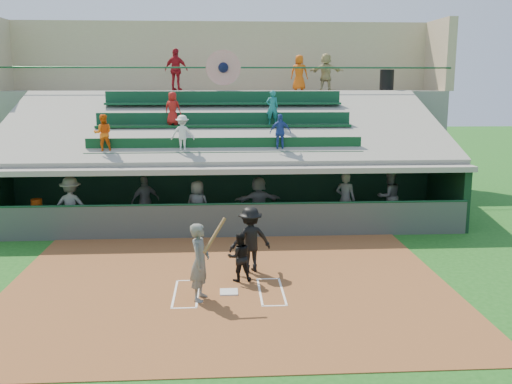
{
  "coord_description": "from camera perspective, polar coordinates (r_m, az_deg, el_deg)",
  "views": [
    {
      "loc": [
        -0.16,
        -13.03,
        5.03
      ],
      "look_at": [
        0.87,
        3.5,
        1.8
      ],
      "focal_mm": 40.0,
      "sensor_mm": 36.0,
      "label": 1
    }
  ],
  "objects": [
    {
      "name": "dugout_floor",
      "position": [
        20.41,
        -3.03,
        -3.19
      ],
      "size": [
        16.0,
        3.5,
        0.04
      ],
      "primitive_type": "cube",
      "color": "gray",
      "rests_on": "ground"
    },
    {
      "name": "dugout_bench",
      "position": [
        21.45,
        -3.68,
        -1.9
      ],
      "size": [
        13.29,
        0.78,
        0.4
      ],
      "primitive_type": "cube",
      "rotation": [
        0.0,
        0.0,
        0.03
      ],
      "color": "olive",
      "rests_on": "dugout_floor"
    },
    {
      "name": "concourse_slab",
      "position": [
        26.67,
        -3.23,
        5.14
      ],
      "size": [
        20.0,
        3.0,
        4.6
      ],
      "primitive_type": "cube",
      "color": "gray",
      "rests_on": "ground"
    },
    {
      "name": "water_cooler",
      "position": [
        20.56,
        -21.09,
        -1.16
      ],
      "size": [
        0.36,
        0.36,
        0.36
      ],
      "primitive_type": "cylinder",
      "color": "#C5440B",
      "rests_on": "white_table"
    },
    {
      "name": "concourse_staff_c",
      "position": [
        26.61,
        7.01,
        11.83
      ],
      "size": [
        1.63,
        1.0,
        1.67
      ],
      "primitive_type": "imported",
      "rotation": [
        0.0,
        0.0,
        2.79
      ],
      "color": "tan",
      "rests_on": "concourse_slab"
    },
    {
      "name": "ground",
      "position": [
        13.97,
        -2.73,
        -10.08
      ],
      "size": [
        100.0,
        100.0,
        0.0
      ],
      "primitive_type": "plane",
      "color": "#195217",
      "rests_on": "ground"
    },
    {
      "name": "concourse_staff_a",
      "position": [
        26.08,
        -7.98,
        12.02
      ],
      "size": [
        1.18,
        0.81,
        1.85
      ],
      "primitive_type": "imported",
      "rotation": [
        0.0,
        0.0,
        2.78
      ],
      "color": "#A3121C",
      "rests_on": "concourse_slab"
    },
    {
      "name": "home_umpire",
      "position": [
        15.2,
        -0.58,
        -4.75
      ],
      "size": [
        1.26,
        0.91,
        1.75
      ],
      "primitive_type": "imported",
      "rotation": [
        0.0,
        0.0,
        3.39
      ],
      "color": "black",
      "rests_on": "dirt_slab"
    },
    {
      "name": "grandstand",
      "position": [
        23.71,
        -3.2,
        4.3
      ],
      "size": [
        20.4,
        10.4,
        7.8
      ],
      "color": "#474B46",
      "rests_on": "ground"
    },
    {
      "name": "white_table",
      "position": [
        20.63,
        -21.22,
        -2.69
      ],
      "size": [
        0.93,
        0.76,
        0.73
      ],
      "primitive_type": "cube",
      "rotation": [
        0.0,
        0.0,
        -0.18
      ],
      "color": "silver",
      "rests_on": "dugout_floor"
    },
    {
      "name": "concourse_staff_b",
      "position": [
        26.26,
        4.34,
        11.8
      ],
      "size": [
        0.88,
        0.68,
        1.59
      ],
      "primitive_type": "imported",
      "rotation": [
        0.0,
        0.0,
        2.89
      ],
      "color": "#D0520C",
      "rests_on": "concourse_slab"
    },
    {
      "name": "catcher",
      "position": [
        14.54,
        -1.67,
        -6.5
      ],
      "size": [
        0.67,
        0.56,
        1.26
      ],
      "primitive_type": "imported",
      "rotation": [
        0.0,
        0.0,
        3.28
      ],
      "color": "black",
      "rests_on": "dirt_slab"
    },
    {
      "name": "batter_at_plate",
      "position": [
        13.3,
        -5.62,
        -6.94
      ],
      "size": [
        0.92,
        0.79,
        1.95
      ],
      "color": "#535550",
      "rests_on": "dirt_slab"
    },
    {
      "name": "dugout_player_b",
      "position": [
        20.34,
        -11.0,
        -0.85
      ],
      "size": [
        1.1,
        0.88,
        1.74
      ],
      "primitive_type": "imported",
      "rotation": [
        0.0,
        0.0,
        3.66
      ],
      "color": "#5F625C",
      "rests_on": "dugout_floor"
    },
    {
      "name": "dugout_player_d",
      "position": [
        19.75,
        0.25,
        -0.97
      ],
      "size": [
        1.7,
        0.79,
        1.77
      ],
      "primitive_type": "imported",
      "rotation": [
        0.0,
        0.0,
        3.31
      ],
      "color": "#5F625D",
      "rests_on": "dugout_floor"
    },
    {
      "name": "dugout_player_c",
      "position": [
        19.37,
        -5.86,
        -1.36
      ],
      "size": [
        0.98,
        0.83,
        1.7
      ],
      "primitive_type": "imported",
      "rotation": [
        0.0,
        0.0,
        2.73
      ],
      "color": "#545853",
      "rests_on": "dugout_floor"
    },
    {
      "name": "dugout_player_a",
      "position": [
        19.73,
        -17.99,
        -1.32
      ],
      "size": [
        1.26,
        0.75,
        1.91
      ],
      "primitive_type": "imported",
      "rotation": [
        0.0,
        0.0,
        3.11
      ],
      "color": "#60625D",
      "rests_on": "dugout_floor"
    },
    {
      "name": "dirt_slab",
      "position": [
        14.44,
        -2.76,
        -9.33
      ],
      "size": [
        11.0,
        9.0,
        0.02
      ],
      "primitive_type": "cube",
      "color": "brown",
      "rests_on": "ground"
    },
    {
      "name": "home_plate",
      "position": [
        13.96,
        -2.73,
        -9.95
      ],
      "size": [
        0.43,
        0.43,
        0.03
      ],
      "primitive_type": "cube",
      "color": "silver",
      "rests_on": "dirt_slab"
    },
    {
      "name": "trash_bin",
      "position": [
        26.7,
        12.94,
        10.84
      ],
      "size": [
        0.63,
        0.63,
        0.94
      ],
      "primitive_type": "cylinder",
      "color": "black",
      "rests_on": "concourse_slab"
    },
    {
      "name": "dugout_player_e",
      "position": [
        20.0,
        8.92,
        -0.75
      ],
      "size": [
        0.83,
        0.74,
        1.91
      ],
      "primitive_type": "imported",
      "rotation": [
        0.0,
        0.0,
        2.63
      ],
      "color": "#525550",
      "rests_on": "dugout_floor"
    },
    {
      "name": "dugout_player_f",
      "position": [
        20.99,
        13.15,
        -0.43
      ],
      "size": [
        1.05,
        0.92,
        1.85
      ],
      "primitive_type": "imported",
      "rotation": [
        0.0,
        0.0,
        3.41
      ],
      "color": "#575954",
      "rests_on": "dugout_floor"
    },
    {
      "name": "batters_box_chalk",
      "position": [
        13.96,
        -2.73,
        -9.99
      ],
      "size": [
        2.65,
        1.85,
        0.01
      ],
      "color": "white",
      "rests_on": "dirt_slab"
    }
  ]
}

